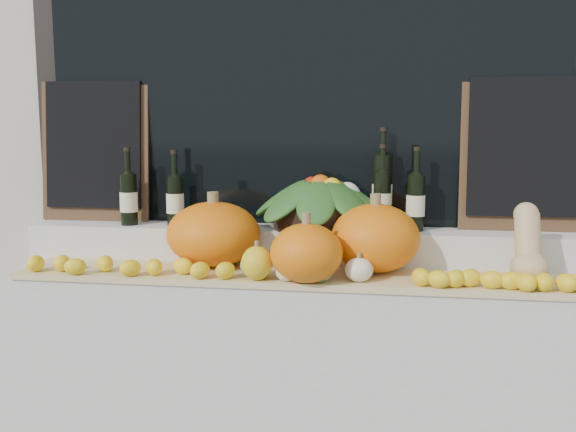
{
  "coord_description": "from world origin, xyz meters",
  "views": [
    {
      "loc": [
        0.37,
        -0.97,
        1.48
      ],
      "look_at": [
        0.0,
        1.45,
        1.12
      ],
      "focal_mm": 40.0,
      "sensor_mm": 36.0,
      "label": 1
    }
  ],
  "objects_px": {
    "pumpkin_right": "(375,238)",
    "butternut_squash": "(528,248)",
    "wine_bottle_tall": "(382,191)",
    "pumpkin_left": "(214,234)",
    "produce_bowl": "(320,202)"
  },
  "relations": [
    {
      "from": "pumpkin_right",
      "to": "butternut_squash",
      "type": "relative_size",
      "value": 1.21
    },
    {
      "from": "pumpkin_right",
      "to": "wine_bottle_tall",
      "type": "xyz_separation_m",
      "value": [
        0.02,
        0.23,
        0.16
      ]
    },
    {
      "from": "pumpkin_right",
      "to": "wine_bottle_tall",
      "type": "bearing_deg",
      "value": 84.56
    },
    {
      "from": "pumpkin_left",
      "to": "produce_bowl",
      "type": "bearing_deg",
      "value": 22.25
    },
    {
      "from": "produce_bowl",
      "to": "wine_bottle_tall",
      "type": "height_order",
      "value": "wine_bottle_tall"
    },
    {
      "from": "pumpkin_right",
      "to": "wine_bottle_tall",
      "type": "height_order",
      "value": "wine_bottle_tall"
    },
    {
      "from": "pumpkin_right",
      "to": "wine_bottle_tall",
      "type": "distance_m",
      "value": 0.28
    },
    {
      "from": "pumpkin_right",
      "to": "produce_bowl",
      "type": "relative_size",
      "value": 0.58
    },
    {
      "from": "pumpkin_left",
      "to": "butternut_squash",
      "type": "relative_size",
      "value": 1.32
    },
    {
      "from": "wine_bottle_tall",
      "to": "pumpkin_right",
      "type": "bearing_deg",
      "value": -95.44
    },
    {
      "from": "produce_bowl",
      "to": "wine_bottle_tall",
      "type": "bearing_deg",
      "value": 11.55
    },
    {
      "from": "pumpkin_left",
      "to": "pumpkin_right",
      "type": "xyz_separation_m",
      "value": [
        0.64,
        -0.01,
        0.0
      ]
    },
    {
      "from": "butternut_squash",
      "to": "pumpkin_right",
      "type": "bearing_deg",
      "value": 171.58
    },
    {
      "from": "produce_bowl",
      "to": "wine_bottle_tall",
      "type": "distance_m",
      "value": 0.26
    },
    {
      "from": "butternut_squash",
      "to": "produce_bowl",
      "type": "bearing_deg",
      "value": 161.25
    }
  ]
}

